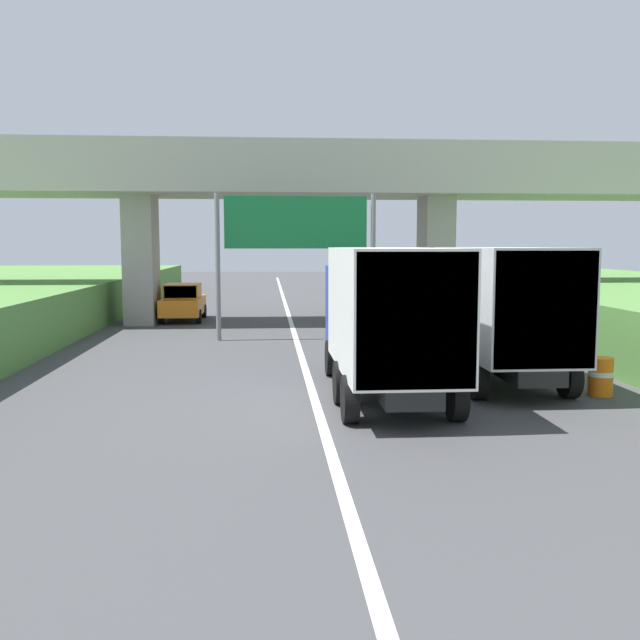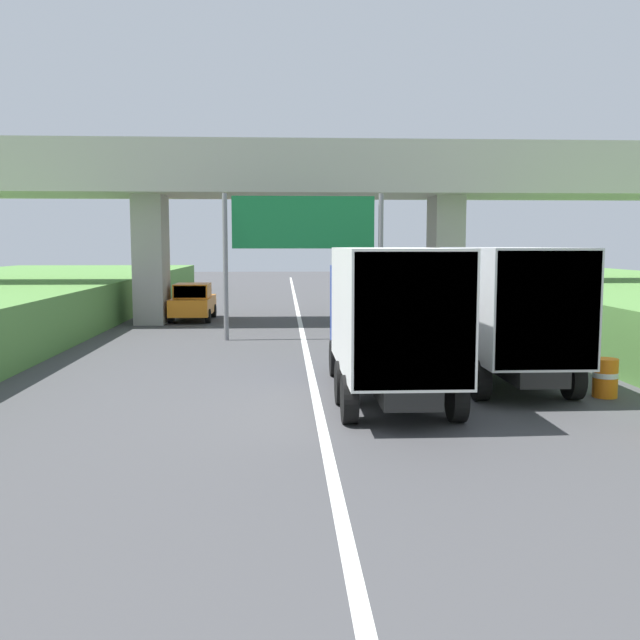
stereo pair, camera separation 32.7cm
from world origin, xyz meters
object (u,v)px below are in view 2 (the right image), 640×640
object	(u,v)px
overhead_highway_sign	(303,232)
truck_silver	(498,306)
construction_barrel_5	(605,377)
car_orange	(193,302)
truck_blue	(387,314)

from	to	relation	value
overhead_highway_sign	truck_silver	xyz separation A→B (m)	(4.77, -8.17, -2.03)
construction_barrel_5	truck_silver	bearing A→B (deg)	132.44
overhead_highway_sign	car_orange	bearing A→B (deg)	125.31
truck_blue	overhead_highway_sign	bearing A→B (deg)	99.17
truck_blue	car_orange	world-z (taller)	truck_blue
overhead_highway_sign	truck_silver	bearing A→B (deg)	-59.71
overhead_highway_sign	construction_barrel_5	xyz separation A→B (m)	(6.68, -10.26, -3.51)
truck_blue	car_orange	bearing A→B (deg)	111.08
truck_blue	construction_barrel_5	bearing A→B (deg)	-2.16
truck_silver	truck_blue	size ratio (longest dim) A/B	1.00
overhead_highway_sign	construction_barrel_5	world-z (taller)	overhead_highway_sign
truck_silver	truck_blue	distance (m)	3.67
construction_barrel_5	overhead_highway_sign	bearing A→B (deg)	123.08
overhead_highway_sign	truck_blue	size ratio (longest dim) A/B	0.81
truck_silver	car_orange	xyz separation A→B (m)	(-9.72, 15.16, -1.08)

